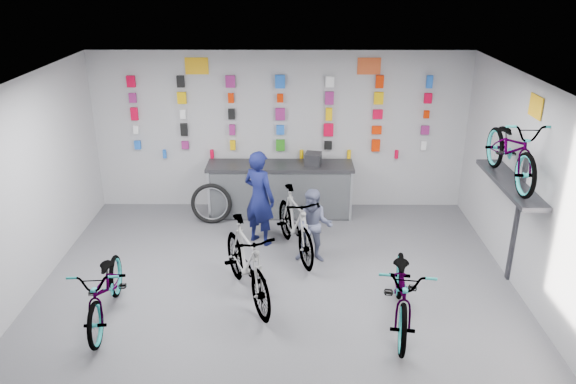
{
  "coord_description": "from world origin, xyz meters",
  "views": [
    {
      "loc": [
        0.2,
        -6.2,
        4.41
      ],
      "look_at": [
        0.16,
        1.4,
        1.32
      ],
      "focal_mm": 35.0,
      "sensor_mm": 36.0,
      "label": 1
    }
  ],
  "objects_px": {
    "bike_left": "(106,288)",
    "bike_center": "(247,262)",
    "customer": "(314,226)",
    "counter": "(280,190)",
    "bike_service": "(295,223)",
    "bike_right": "(403,289)",
    "clerk": "(259,198)"
  },
  "relations": [
    {
      "from": "bike_left",
      "to": "bike_center",
      "type": "xyz_separation_m",
      "value": [
        1.82,
        0.53,
        0.1
      ]
    },
    {
      "from": "customer",
      "to": "bike_left",
      "type": "bearing_deg",
      "value": -143.82
    },
    {
      "from": "customer",
      "to": "counter",
      "type": "bearing_deg",
      "value": 113.66
    },
    {
      "from": "counter",
      "to": "bike_service",
      "type": "bearing_deg",
      "value": -80.08
    },
    {
      "from": "counter",
      "to": "bike_right",
      "type": "relative_size",
      "value": 1.39
    },
    {
      "from": "bike_center",
      "to": "bike_service",
      "type": "height_order",
      "value": "bike_center"
    },
    {
      "from": "counter",
      "to": "bike_center",
      "type": "relative_size",
      "value": 1.42
    },
    {
      "from": "bike_left",
      "to": "customer",
      "type": "height_order",
      "value": "customer"
    },
    {
      "from": "bike_service",
      "to": "clerk",
      "type": "bearing_deg",
      "value": 128.71
    },
    {
      "from": "bike_right",
      "to": "clerk",
      "type": "distance_m",
      "value": 3.07
    },
    {
      "from": "clerk",
      "to": "customer",
      "type": "relative_size",
      "value": 1.35
    },
    {
      "from": "counter",
      "to": "bike_center",
      "type": "height_order",
      "value": "bike_center"
    },
    {
      "from": "bike_left",
      "to": "bike_center",
      "type": "height_order",
      "value": "bike_center"
    },
    {
      "from": "bike_left",
      "to": "customer",
      "type": "distance_m",
      "value": 3.23
    },
    {
      "from": "counter",
      "to": "bike_service",
      "type": "relative_size",
      "value": 1.49
    },
    {
      "from": "counter",
      "to": "bike_right",
      "type": "height_order",
      "value": "bike_right"
    },
    {
      "from": "bike_left",
      "to": "clerk",
      "type": "distance_m",
      "value": 2.98
    },
    {
      "from": "counter",
      "to": "clerk",
      "type": "height_order",
      "value": "clerk"
    },
    {
      "from": "bike_center",
      "to": "clerk",
      "type": "height_order",
      "value": "clerk"
    },
    {
      "from": "bike_center",
      "to": "customer",
      "type": "relative_size",
      "value": 1.57
    },
    {
      "from": "bike_right",
      "to": "customer",
      "type": "bearing_deg",
      "value": 131.58
    },
    {
      "from": "counter",
      "to": "bike_service",
      "type": "xyz_separation_m",
      "value": [
        0.27,
        -1.55,
        0.06
      ]
    },
    {
      "from": "bike_right",
      "to": "customer",
      "type": "height_order",
      "value": "customer"
    },
    {
      "from": "counter",
      "to": "bike_service",
      "type": "distance_m",
      "value": 1.58
    },
    {
      "from": "counter",
      "to": "customer",
      "type": "bearing_deg",
      "value": -72.57
    },
    {
      "from": "counter",
      "to": "bike_left",
      "type": "distance_m",
      "value": 4.07
    },
    {
      "from": "bike_right",
      "to": "clerk",
      "type": "bearing_deg",
      "value": 138.87
    },
    {
      "from": "counter",
      "to": "bike_left",
      "type": "xyz_separation_m",
      "value": [
        -2.23,
        -3.41,
        -0.02
      ]
    },
    {
      "from": "counter",
      "to": "bike_center",
      "type": "xyz_separation_m",
      "value": [
        -0.41,
        -2.88,
        0.09
      ]
    },
    {
      "from": "bike_center",
      "to": "clerk",
      "type": "xyz_separation_m",
      "value": [
        0.09,
        1.73,
        0.24
      ]
    },
    {
      "from": "clerk",
      "to": "customer",
      "type": "height_order",
      "value": "clerk"
    },
    {
      "from": "bike_service",
      "to": "customer",
      "type": "relative_size",
      "value": 1.49
    }
  ]
}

